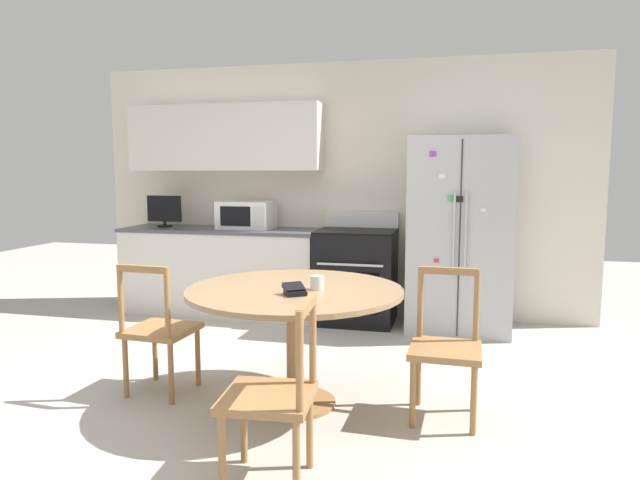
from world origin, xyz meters
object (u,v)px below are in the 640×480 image
(refrigerator, at_px, (460,235))
(wallet, at_px, (294,290))
(dining_chair_left, at_px, (159,331))
(dining_chair_right, at_px, (446,348))
(candle_glass, at_px, (317,284))
(countertop_tv, at_px, (164,210))
(dining_chair_near, at_px, (274,397))
(microwave, at_px, (247,215))
(oven_range, at_px, (356,275))

(refrigerator, distance_m, wallet, 2.45)
(dining_chair_left, bearing_deg, refrigerator, 50.66)
(dining_chair_right, bearing_deg, dining_chair_left, 3.69)
(wallet, bearing_deg, candle_glass, 62.49)
(countertop_tv, xyz_separation_m, dining_chair_near, (2.22, -3.04, -0.64))
(countertop_tv, relative_size, dining_chair_near, 0.41)
(microwave, height_order, candle_glass, microwave)
(microwave, distance_m, dining_chair_left, 2.29)
(refrigerator, relative_size, candle_glass, 20.50)
(candle_glass, bearing_deg, dining_chair_near, -89.06)
(oven_range, bearing_deg, dining_chair_left, -114.25)
(dining_chair_left, bearing_deg, wallet, -5.28)
(wallet, bearing_deg, dining_chair_left, 171.16)
(oven_range, relative_size, dining_chair_right, 1.20)
(dining_chair_right, bearing_deg, microwave, -44.02)
(countertop_tv, bearing_deg, oven_range, -0.31)
(wallet, bearing_deg, oven_range, 90.74)
(oven_range, height_order, countertop_tv, countertop_tv)
(countertop_tv, distance_m, wallet, 3.14)
(refrigerator, height_order, dining_chair_left, refrigerator)
(dining_chair_near, distance_m, candle_glass, 0.99)
(dining_chair_left, distance_m, candle_glass, 1.15)
(countertop_tv, bearing_deg, dining_chair_left, -62.48)
(countertop_tv, bearing_deg, dining_chair_near, -53.83)
(microwave, relative_size, dining_chair_near, 0.62)
(refrigerator, bearing_deg, dining_chair_left, -132.91)
(countertop_tv, distance_m, dining_chair_left, 2.51)
(microwave, bearing_deg, dining_chair_near, -67.04)
(dining_chair_right, bearing_deg, oven_range, -64.51)
(refrigerator, height_order, microwave, refrigerator)
(refrigerator, distance_m, dining_chair_near, 3.14)
(countertop_tv, bearing_deg, dining_chair_right, -34.77)
(dining_chair_right, relative_size, candle_glass, 10.25)
(refrigerator, height_order, oven_range, refrigerator)
(oven_range, relative_size, countertop_tv, 2.89)
(refrigerator, xyz_separation_m, microwave, (-2.16, 0.11, 0.14))
(dining_chair_near, bearing_deg, microwave, 18.20)
(dining_chair_near, relative_size, wallet, 5.22)
(oven_range, xyz_separation_m, wallet, (0.03, -2.29, 0.32))
(microwave, height_order, wallet, microwave)
(microwave, xyz_separation_m, dining_chair_left, (0.21, -2.20, -0.61))
(oven_range, xyz_separation_m, candle_glass, (0.12, -2.11, 0.33))
(refrigerator, distance_m, oven_range, 1.08)
(refrigerator, bearing_deg, dining_chair_right, -91.97)
(candle_glass, xyz_separation_m, wallet, (-0.09, -0.18, -0.01))
(dining_chair_right, bearing_deg, wallet, 15.70)
(dining_chair_near, xyz_separation_m, dining_chair_left, (-1.10, 0.89, 0.00))
(wallet, bearing_deg, dining_chair_right, 14.05)
(dining_chair_near, bearing_deg, oven_range, -2.13)
(wallet, bearing_deg, dining_chair_near, -81.53)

